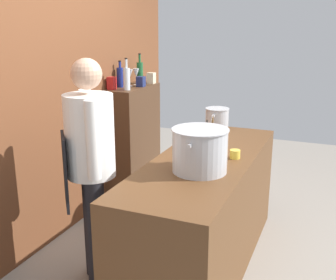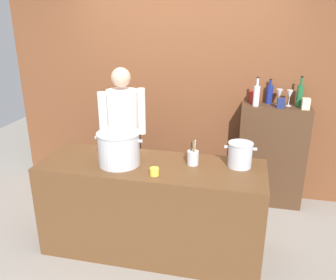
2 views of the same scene
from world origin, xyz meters
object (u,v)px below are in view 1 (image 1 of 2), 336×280
at_px(spice_tin_cream, 151,78).
at_px(wine_bottle_green, 140,72).
at_px(wine_glass_short, 130,74).
at_px(stockpot_small, 217,120).
at_px(utensil_crock, 209,136).
at_px(stockpot_large, 200,150).
at_px(spice_tin_red, 112,83).
at_px(wine_glass_wide, 136,73).
at_px(spice_tin_navy, 141,82).
at_px(wine_bottle_cobalt, 120,77).
at_px(wine_bottle_clear, 127,78).
at_px(chef, 90,159).
at_px(butter_jar, 235,154).

bearing_deg(spice_tin_cream, wine_bottle_green, 117.05).
xyz_separation_m(wine_glass_short, spice_tin_cream, (0.27, -0.13, -0.07)).
height_order(stockpot_small, utensil_crock, utensil_crock).
height_order(stockpot_large, spice_tin_red, spice_tin_red).
relative_size(wine_glass_wide, spice_tin_navy, 1.67).
bearing_deg(stockpot_small, wine_glass_wide, 65.78).
xyz_separation_m(wine_glass_wide, spice_tin_red, (-0.39, 0.08, -0.06)).
bearing_deg(wine_bottle_cobalt, spice_tin_red, 179.97).
height_order(spice_tin_navy, spice_tin_cream, spice_tin_cream).
height_order(wine_bottle_clear, spice_tin_cream, wine_bottle_clear).
distance_m(chef, stockpot_large, 0.77).
relative_size(wine_bottle_green, spice_tin_red, 2.59).
height_order(stockpot_large, spice_tin_cream, spice_tin_cream).
bearing_deg(wine_glass_wide, wine_glass_short, 167.41).
xyz_separation_m(utensil_crock, spice_tin_red, (0.50, 1.21, 0.31)).
bearing_deg(wine_bottle_green, chef, -164.11).
bearing_deg(spice_tin_navy, wine_bottle_clear, 173.32).
distance_m(wine_bottle_clear, spice_tin_red, 0.17).
relative_size(stockpot_small, spice_tin_navy, 2.63).
bearing_deg(spice_tin_cream, utensil_crock, -136.15).
bearing_deg(wine_bottle_cobalt, stockpot_small, -103.19).
bearing_deg(wine_glass_wide, wine_bottle_cobalt, 158.73).
relative_size(wine_bottle_clear, wine_bottle_green, 0.96).
height_order(wine_glass_short, spice_tin_navy, wine_glass_short).
xyz_separation_m(chef, spice_tin_navy, (1.68, 0.42, 0.30)).
bearing_deg(utensil_crock, stockpot_large, -168.39).
distance_m(stockpot_large, spice_tin_cream, 2.07).
distance_m(wine_glass_wide, spice_tin_navy, 0.16).
distance_m(wine_bottle_clear, wine_bottle_cobalt, 0.21).
xyz_separation_m(stockpot_large, spice_tin_navy, (1.45, 1.15, 0.22)).
height_order(stockpot_large, wine_bottle_cobalt, wine_bottle_cobalt).
relative_size(stockpot_small, butter_jar, 3.60).
bearing_deg(chef, spice_tin_navy, 155.82).
relative_size(wine_glass_short, wine_glass_wide, 1.00).
bearing_deg(butter_jar, spice_tin_red, 62.35).
relative_size(chef, spice_tin_cream, 13.65).
height_order(butter_jar, spice_tin_red, spice_tin_red).
height_order(utensil_crock, spice_tin_cream, spice_tin_cream).
xyz_separation_m(wine_bottle_clear, wine_glass_wide, (0.36, 0.07, 0.01)).
height_order(stockpot_small, spice_tin_cream, spice_tin_cream).
bearing_deg(spice_tin_red, chef, -156.10).
xyz_separation_m(butter_jar, wine_glass_wide, (1.18, 1.41, 0.41)).
distance_m(chef, utensil_crock, 1.06).
bearing_deg(wine_bottle_clear, spice_tin_navy, -6.68).
height_order(wine_bottle_clear, wine_bottle_green, wine_bottle_green).
height_order(butter_jar, wine_glass_wide, wine_glass_wide).
xyz_separation_m(wine_bottle_cobalt, spice_tin_navy, (0.12, -0.19, -0.06)).
xyz_separation_m(chef, spice_tin_red, (1.38, 0.61, 0.31)).
distance_m(wine_bottle_clear, wine_bottle_green, 0.47).
height_order(wine_bottle_clear, spice_tin_navy, wine_bottle_clear).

